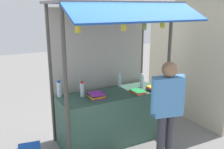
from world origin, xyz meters
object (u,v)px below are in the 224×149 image
magazine_stack_center (154,89)px  vendor_person (167,103)px  banana_bunch_rightmost (162,24)px  magazine_stack_front_left (96,95)px  water_bottle_left (82,89)px  water_bottle_back_right (142,81)px  water_bottle_rear_center (59,89)px  banana_bunch_leftmost (78,27)px  water_bottle_right (119,80)px  banana_bunch_inner_right (124,26)px  magazine_stack_mid_left (138,91)px  banana_bunch_inner_left (144,26)px

magazine_stack_center → vendor_person: 0.74m
banana_bunch_rightmost → magazine_stack_front_left: bearing=158.1°
water_bottle_left → magazine_stack_front_left: water_bottle_left is taller
water_bottle_back_right → water_bottle_rear_center: bearing=171.3°
banana_bunch_leftmost → water_bottle_right: bearing=34.6°
water_bottle_right → banana_bunch_rightmost: 1.37m
banana_bunch_inner_right → vendor_person: banana_bunch_inner_right is taller
banana_bunch_leftmost → banana_bunch_rightmost: size_ratio=1.01×
magazine_stack_center → water_bottle_rear_center: bearing=162.0°
water_bottle_left → water_bottle_rear_center: 0.39m
magazine_stack_mid_left → magazine_stack_center: bearing=-13.4°
vendor_person → magazine_stack_center: bearing=-97.7°
water_bottle_right → vendor_person: bearing=-82.5°
water_bottle_back_right → water_bottle_rear_center: (-1.54, 0.24, 0.01)m
vendor_person → banana_bunch_inner_right: bearing=-28.7°
water_bottle_left → water_bottle_rear_center: bearing=154.7°
magazine_stack_mid_left → banana_bunch_rightmost: size_ratio=0.98×
banana_bunch_leftmost → vendor_person: 1.76m
water_bottle_left → banana_bunch_rightmost: banana_bunch_rightmost is taller
magazine_stack_front_left → magazine_stack_mid_left: bearing=-8.6°
water_bottle_left → magazine_stack_mid_left: bearing=-16.6°
water_bottle_left → banana_bunch_leftmost: (-0.25, -0.57, 1.10)m
water_bottle_back_right → banana_bunch_inner_left: banana_bunch_inner_left is taller
water_bottle_left → water_bottle_right: 0.85m
water_bottle_rear_center → banana_bunch_leftmost: size_ratio=0.97×
water_bottle_rear_center → vendor_person: vendor_person is taller
water_bottle_back_right → banana_bunch_rightmost: bearing=-88.7°
water_bottle_rear_center → vendor_person: 1.81m
water_bottle_rear_center → magazine_stack_center: water_bottle_rear_center is taller
magazine_stack_mid_left → water_bottle_back_right: bearing=42.2°
water_bottle_left → banana_bunch_leftmost: size_ratio=0.89×
water_bottle_rear_center → banana_bunch_leftmost: bearing=-82.2°
water_bottle_right → water_bottle_rear_center: 1.18m
water_bottle_rear_center → banana_bunch_rightmost: (1.55, -0.74, 1.08)m
magazine_stack_front_left → banana_bunch_rightmost: size_ratio=0.90×
banana_bunch_rightmost → magazine_stack_center: bearing=76.1°
water_bottle_back_right → magazine_stack_center: water_bottle_back_right is taller
water_bottle_back_right → banana_bunch_leftmost: bearing=-160.7°
water_bottle_left → banana_bunch_inner_right: bearing=-50.8°
banana_bunch_inner_right → water_bottle_back_right: bearing=35.0°
magazine_stack_front_left → banana_bunch_inner_right: bearing=-55.5°
magazine_stack_center → banana_bunch_leftmost: 1.93m
water_bottle_rear_center → vendor_person: size_ratio=0.18×
water_bottle_rear_center → magazine_stack_mid_left: bearing=-19.0°
magazine_stack_front_left → banana_bunch_inner_right: 1.28m
water_bottle_right → banana_bunch_inner_left: banana_bunch_inner_left is taller
water_bottle_right → vendor_person: size_ratio=0.16×
banana_bunch_rightmost → water_bottle_right: bearing=116.2°
magazine_stack_mid_left → banana_bunch_rightmost: banana_bunch_rightmost is taller
banana_bunch_inner_left → banana_bunch_rightmost: size_ratio=1.04×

